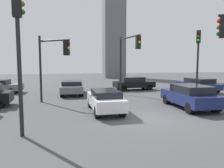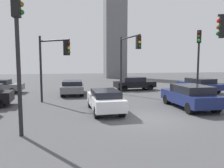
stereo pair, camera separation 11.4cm
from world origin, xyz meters
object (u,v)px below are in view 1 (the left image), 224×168
at_px(traffic_light_3, 198,52).
at_px(traffic_light_1, 53,57).
at_px(traffic_light_4, 129,53).
at_px(car_6, 72,87).
at_px(traffic_light_0, 19,37).
at_px(car_2, 105,100).
at_px(car_0, 198,84).
at_px(car_7, 190,96).
at_px(car_3, 133,83).

bearing_deg(traffic_light_3, traffic_light_1, -53.18).
height_order(traffic_light_4, car_6, traffic_light_4).
xyz_separation_m(traffic_light_0, car_2, (3.98, 3.64, -3.22)).
distance_m(traffic_light_4, car_0, 8.68).
xyz_separation_m(car_0, car_2, (-10.67, -7.13, -0.01)).
distance_m(traffic_light_1, traffic_light_3, 11.38).
distance_m(car_6, car_7, 10.60).
xyz_separation_m(traffic_light_0, car_0, (14.65, 10.77, -3.21)).
height_order(traffic_light_0, car_7, traffic_light_0).
height_order(traffic_light_4, car_0, traffic_light_4).
bearing_deg(car_6, car_7, -133.59).
height_order(traffic_light_4, car_3, traffic_light_4).
bearing_deg(car_0, traffic_light_1, 100.66).
relative_size(traffic_light_3, car_7, 1.22).
relative_size(traffic_light_0, car_6, 1.25).
bearing_deg(car_0, car_7, 139.34).
relative_size(traffic_light_0, traffic_light_4, 1.09).
bearing_deg(traffic_light_3, traffic_light_0, -23.97).
bearing_deg(car_6, car_2, -164.39).
distance_m(car_0, car_7, 8.73).
height_order(car_0, car_3, car_3).
bearing_deg(car_2, car_0, -58.44).
xyz_separation_m(traffic_light_4, car_6, (-4.69, 2.48, -3.07)).
bearing_deg(traffic_light_3, traffic_light_4, -71.12).
bearing_deg(traffic_light_4, car_2, -37.89).
xyz_separation_m(traffic_light_1, car_7, (8.77, -3.20, -2.57)).
relative_size(car_2, car_7, 0.94).
height_order(traffic_light_1, car_0, traffic_light_1).
bearing_deg(traffic_light_3, car_3, -113.77).
relative_size(traffic_light_1, traffic_light_4, 0.93).
bearing_deg(car_3, car_2, -121.17).
relative_size(car_3, car_6, 0.96).
relative_size(car_0, car_3, 1.11).
bearing_deg(traffic_light_3, car_0, -178.06).
distance_m(car_2, car_7, 5.59).
bearing_deg(car_3, traffic_light_3, -65.22).
height_order(traffic_light_1, car_2, traffic_light_1).
xyz_separation_m(traffic_light_0, car_6, (2.09, 11.19, -3.24)).
bearing_deg(car_7, traffic_light_1, 69.59).
xyz_separation_m(traffic_light_0, traffic_light_3, (12.16, 7.07, -0.13)).
xyz_separation_m(traffic_light_4, car_2, (-2.81, -5.07, -3.05)).
bearing_deg(traffic_light_1, traffic_light_3, 39.32).
height_order(traffic_light_0, traffic_light_3, traffic_light_0).
bearing_deg(car_0, car_2, 118.72).
height_order(car_2, car_7, car_7).
distance_m(traffic_light_0, car_3, 16.07).
xyz_separation_m(traffic_light_1, car_2, (3.18, -3.24, -2.64)).
xyz_separation_m(traffic_light_1, traffic_light_3, (11.36, 0.19, 0.46)).
height_order(traffic_light_3, car_6, traffic_light_3).
distance_m(traffic_light_3, traffic_light_4, 5.62).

